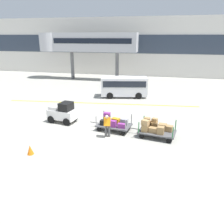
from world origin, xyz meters
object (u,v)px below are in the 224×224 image
(baggage_tug, at_px, (63,113))
(baggage_handler, at_px, (107,125))
(baggage_cart_middle, at_px, (155,128))
(shuttle_van, at_px, (124,85))
(baggage_cart_lead, at_px, (114,123))
(safety_cone_near, at_px, (30,150))

(baggage_tug, height_order, baggage_handler, baggage_tug)
(baggage_tug, xyz_separation_m, baggage_handler, (3.94, -1.86, 0.11))
(baggage_cart_middle, bearing_deg, shuttle_van, 111.66)
(baggage_handler, distance_m, shuttle_van, 10.33)
(baggage_cart_middle, relative_size, baggage_handler, 1.97)
(baggage_tug, bearing_deg, baggage_cart_lead, -8.65)
(baggage_tug, relative_size, baggage_cart_lead, 0.73)
(baggage_handler, distance_m, safety_cone_near, 4.83)
(baggage_cart_lead, distance_m, baggage_cart_middle, 2.90)
(baggage_cart_lead, height_order, baggage_handler, baggage_handler)
(baggage_cart_lead, height_order, shuttle_van, shuttle_van)
(baggage_cart_middle, bearing_deg, safety_cone_near, -149.03)
(baggage_cart_lead, xyz_separation_m, baggage_cart_middle, (2.86, -0.43, 0.06))
(baggage_tug, bearing_deg, baggage_handler, -25.27)
(baggage_cart_lead, xyz_separation_m, safety_cone_near, (-3.74, -4.40, -0.23))
(baggage_tug, distance_m, baggage_cart_middle, 7.02)
(baggage_cart_lead, height_order, safety_cone_near, baggage_cart_lead)
(baggage_cart_lead, bearing_deg, baggage_tug, 171.35)
(baggage_handler, height_order, shuttle_van, shuttle_van)
(shuttle_van, bearing_deg, safety_cone_near, -101.91)
(baggage_handler, bearing_deg, baggage_tug, 154.73)
(safety_cone_near, bearing_deg, baggage_tug, 93.86)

